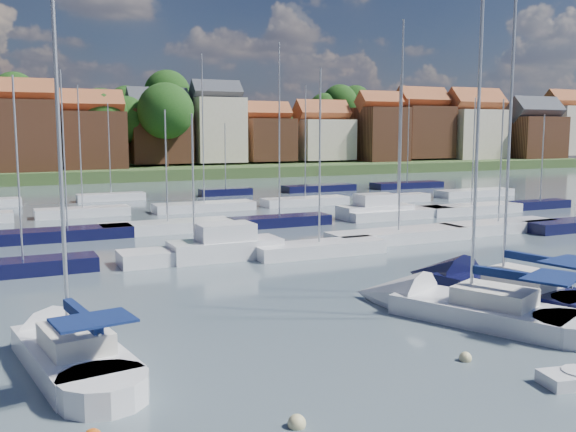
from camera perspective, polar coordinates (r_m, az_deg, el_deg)
name	(u,v)px	position (r m, az deg, el deg)	size (l,w,h in m)	color
ground	(208,216)	(61.11, -7.09, 0.02)	(260.00, 260.00, 0.00)	#465360
sailboat_left	(64,349)	(24.49, -19.27, -11.10)	(4.27, 10.68, 14.18)	silver
sailboat_centre	(451,308)	(29.18, 14.33, -7.89)	(7.61, 11.76, 15.69)	silver
sailboat_navy	(487,287)	(33.30, 17.23, -6.07)	(5.57, 12.01, 16.09)	black
buoy_b	(297,427)	(18.45, 0.78, -18.23)	(0.51, 0.51, 0.51)	beige
buoy_c	(465,361)	(23.94, 15.48, -12.29)	(0.44, 0.44, 0.44)	beige
buoy_e	(481,298)	(32.57, 16.77, -7.00)	(0.55, 0.55, 0.55)	#D85914
marina_field	(246,216)	(57.15, -3.79, -0.03)	(79.62, 41.41, 15.93)	silver
far_shore_town	(90,145)	(151.82, -17.15, 6.01)	(212.46, 90.00, 22.27)	#3A4F27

